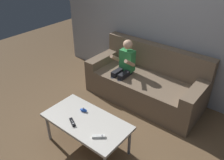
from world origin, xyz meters
TOP-DOWN VIEW (x-y plane):
  - ground_plane at (0.00, 0.00)m, footprint 8.89×8.89m
  - wall_back at (0.00, 1.81)m, footprint 4.45×0.05m
  - couch at (-0.17, 1.42)m, footprint 1.81×0.80m
  - person_seated_on_couch at (-0.49, 1.24)m, footprint 0.32×0.39m
  - coffee_table at (-0.17, 0.07)m, footprint 1.04×0.54m
  - game_remote_white_near_edge at (0.12, -0.04)m, footprint 0.13×0.12m
  - nunchuk_blue at (-0.31, 0.17)m, footprint 0.10×0.07m
  - game_remote_black_far_corner at (-0.26, -0.06)m, footprint 0.14×0.10m

SIDE VIEW (x-z plane):
  - ground_plane at x=0.00m, z-range 0.00..0.00m
  - couch at x=-0.17m, z-range -0.13..0.70m
  - coffee_table at x=-0.17m, z-range 0.17..0.59m
  - game_remote_white_near_edge at x=0.12m, z-range 0.42..0.45m
  - game_remote_black_far_corner at x=-0.26m, z-range 0.42..0.45m
  - nunchuk_blue at x=-0.31m, z-range 0.42..0.47m
  - person_seated_on_couch at x=-0.49m, z-range 0.07..1.02m
  - wall_back at x=0.00m, z-range 0.00..2.50m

